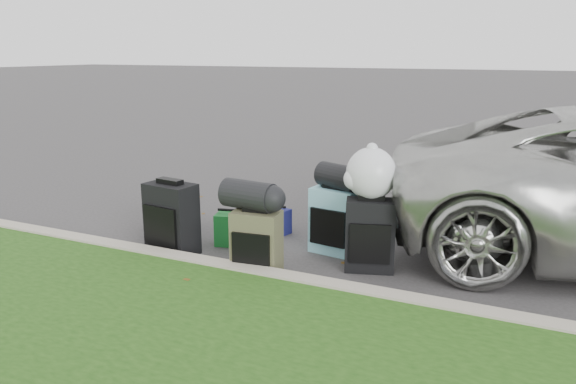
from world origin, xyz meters
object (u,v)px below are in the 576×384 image
at_px(suitcase_small_black, 170,210).
at_px(suitcase_large_black_right, 370,235).
at_px(suitcase_olive, 257,243).
at_px(suitcase_large_black_left, 172,219).
at_px(suitcase_teal, 335,221).
at_px(tote_navy, 277,221).
at_px(tote_green, 231,229).

height_order(suitcase_small_black, suitcase_large_black_right, suitcase_large_black_right).
bearing_deg(suitcase_olive, suitcase_small_black, 147.96).
relative_size(suitcase_small_black, suitcase_large_black_left, 0.68).
height_order(suitcase_large_black_left, suitcase_teal, suitcase_large_black_left).
height_order(suitcase_teal, tote_navy, suitcase_teal).
bearing_deg(suitcase_large_black_left, tote_green, 57.15).
bearing_deg(suitcase_large_black_left, suitcase_teal, 33.22).
height_order(suitcase_large_black_left, tote_navy, suitcase_large_black_left).
distance_m(suitcase_olive, tote_navy, 1.21).
relative_size(suitcase_large_black_left, tote_navy, 2.56).
relative_size(suitcase_teal, tote_navy, 2.36).
xyz_separation_m(suitcase_small_black, tote_green, (0.86, -0.09, -0.08)).
xyz_separation_m(suitcase_small_black, suitcase_teal, (1.96, 0.15, 0.09)).
xyz_separation_m(suitcase_small_black, tote_navy, (1.15, 0.46, -0.11)).
bearing_deg(suitcase_large_black_right, tote_navy, 137.09).
distance_m(suitcase_small_black, suitcase_large_black_right, 2.43).
relative_size(suitcase_small_black, suitcase_teal, 0.74).
bearing_deg(suitcase_teal, suitcase_large_black_left, -146.22).
distance_m(tote_green, tote_navy, 0.62).
bearing_deg(suitcase_small_black, tote_navy, 27.43).
distance_m(suitcase_small_black, suitcase_teal, 1.96).
bearing_deg(tote_green, suitcase_large_black_left, -144.10).
bearing_deg(tote_green, tote_navy, 48.76).
xyz_separation_m(suitcase_olive, suitcase_teal, (0.46, 0.85, 0.04)).
xyz_separation_m(suitcase_small_black, suitcase_large_black_right, (2.42, -0.15, 0.09)).
bearing_deg(suitcase_large_black_right, suitcase_small_black, 159.05).
bearing_deg(suitcase_large_black_left, suitcase_olive, 0.84).
height_order(suitcase_large_black_left, suitcase_olive, suitcase_large_black_left).
xyz_separation_m(suitcase_small_black, suitcase_large_black_left, (0.46, -0.57, 0.12)).
relative_size(suitcase_olive, suitcase_teal, 0.89).
bearing_deg(tote_green, suitcase_large_black_right, -16.08).
relative_size(suitcase_teal, tote_green, 1.98).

